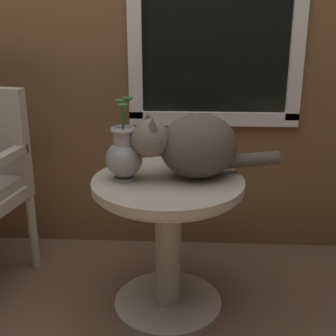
{
  "coord_description": "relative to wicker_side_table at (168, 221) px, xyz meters",
  "views": [
    {
      "loc": [
        0.29,
        -1.55,
        1.28
      ],
      "look_at": [
        0.2,
        0.23,
        0.66
      ],
      "focal_mm": 49.55,
      "sensor_mm": 36.0,
      "label": 1
    }
  ],
  "objects": [
    {
      "name": "back_wall",
      "position": [
        -0.19,
        0.63,
        0.88
      ],
      "size": [
        4.0,
        0.07,
        2.6
      ],
      "color": "brown",
      "rests_on": "ground_plane"
    },
    {
      "name": "wicker_side_table",
      "position": [
        0.0,
        0.0,
        0.0
      ],
      "size": [
        0.63,
        0.63,
        0.61
      ],
      "color": "#B2A893",
      "rests_on": "ground_plane"
    },
    {
      "name": "cat",
      "position": [
        0.1,
        0.04,
        0.33
      ],
      "size": [
        0.62,
        0.35,
        0.27
      ],
      "color": "brown",
      "rests_on": "wicker_side_table"
    },
    {
      "name": "pewter_vase_with_ivy",
      "position": [
        -0.18,
        -0.01,
        0.3
      ],
      "size": [
        0.15,
        0.15,
        0.33
      ],
      "color": "#99999E",
      "rests_on": "wicker_side_table"
    }
  ]
}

